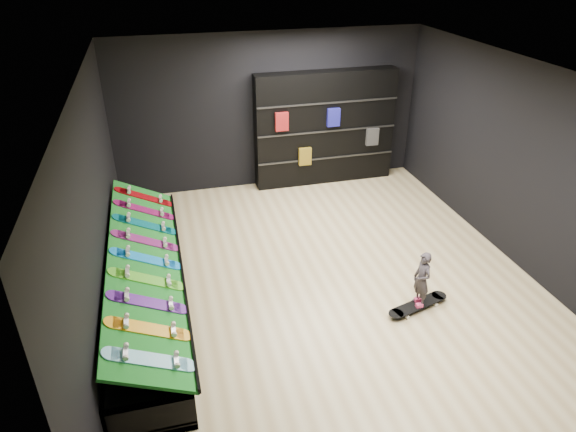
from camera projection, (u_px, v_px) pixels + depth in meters
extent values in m
cube|color=beige|center=(324.00, 277.00, 7.68)|extent=(6.00, 7.00, 0.01)
cube|color=white|center=(332.00, 75.00, 6.24)|extent=(6.00, 7.00, 0.01)
cube|color=black|center=(270.00, 111.00, 9.93)|extent=(6.00, 0.02, 3.00)
cube|color=black|center=(471.00, 372.00, 3.99)|extent=(6.00, 0.02, 3.00)
cube|color=black|center=(95.00, 213.00, 6.29)|extent=(0.02, 7.00, 3.00)
cube|color=black|center=(519.00, 164.00, 7.63)|extent=(0.02, 7.00, 3.00)
cube|color=#0F5F17|center=(146.00, 261.00, 6.78)|extent=(0.92, 4.50, 0.46)
cube|color=black|center=(325.00, 128.00, 10.20)|extent=(2.82, 0.33, 2.25)
imported|color=black|center=(420.00, 289.00, 6.85)|extent=(0.15, 0.19, 0.48)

